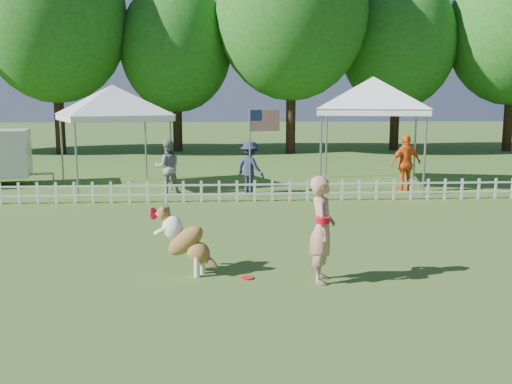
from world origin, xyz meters
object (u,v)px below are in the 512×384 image
canopy_tent_right (371,133)px  flag_pole (250,153)px  frisbee_on_turf (247,278)px  handler (322,229)px  spectator_c (406,164)px  spectator_b (250,167)px  dog (186,241)px  canopy_tent_left (114,138)px  spectator_a (167,167)px

canopy_tent_right → flag_pole: (-4.13, -2.13, -0.45)m
frisbee_on_turf → flag_pole: size_ratio=0.08×
handler → spectator_c: spectator_c is taller
canopy_tent_right → spectator_b: canopy_tent_right is taller
dog → frisbee_on_turf: dog is taller
canopy_tent_right → spectator_c: (0.69, -1.51, -0.85)m
canopy_tent_left → spectator_a: bearing=-62.0°
frisbee_on_turf → flag_pole: bearing=86.6°
handler → canopy_tent_right: (3.41, 9.90, 0.90)m
dog → spectator_b: 8.18m
canopy_tent_left → frisbee_on_turf: bearing=-91.6°
canopy_tent_right → dog: bearing=-107.0°
frisbee_on_turf → canopy_tent_right: size_ratio=0.06×
dog → canopy_tent_right: bearing=83.8°
dog → spectator_b: spectator_b is taller
flag_pole → spectator_a: size_ratio=1.57×
canopy_tent_right → frisbee_on_turf: bearing=-101.6°
spectator_b → spectator_c: spectator_c is taller
flag_pole → spectator_a: 2.62m
handler → dog: size_ratio=1.52×
frisbee_on_turf → canopy_tent_left: canopy_tent_left is taller
flag_pole → spectator_c: size_ratio=1.45×
canopy_tent_left → spectator_b: size_ratio=2.03×
canopy_tent_right → spectator_a: bearing=-154.7°
spectator_a → spectator_b: bearing=168.4°
flag_pole → spectator_a: bearing=144.2°
dog → spectator_c: size_ratio=0.63×
frisbee_on_turf → spectator_a: size_ratio=0.13×
dog → flag_pole: flag_pole is taller
handler → flag_pole: 7.82m
flag_pole → spectator_b: bearing=67.6°
dog → spectator_c: 10.04m
frisbee_on_turf → dog: bearing=161.8°
handler → spectator_b: (-0.67, 8.58, -0.06)m
dog → flag_pole: bearing=103.3°
spectator_a → frisbee_on_turf: bearing=91.2°
dog → flag_pole: size_ratio=0.43×
dog → canopy_tent_right: (5.57, 9.35, 1.19)m
dog → canopy_tent_left: 9.96m
dog → handler: bearing=10.4°
frisbee_on_turf → canopy_tent_right: 10.85m
handler → spectator_c: size_ratio=0.95×
handler → dog: 2.25m
canopy_tent_left → spectator_a: size_ratio=1.95×
canopy_tent_right → flag_pole: canopy_tent_right is taller
frisbee_on_turf → spectator_a: (-2.00, 8.33, 0.82)m
dog → canopy_tent_right: size_ratio=0.32×
canopy_tent_left → spectator_b: (4.34, -1.45, -0.82)m
flag_pole → spectator_c: 4.88m
flag_pole → canopy_tent_left: bearing=134.0°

